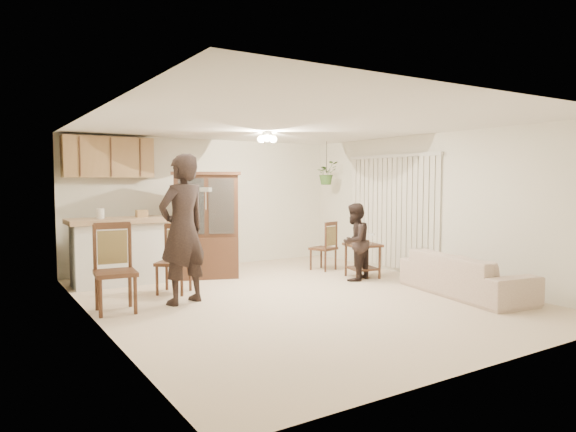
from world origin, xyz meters
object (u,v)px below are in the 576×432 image
adult (183,239)px  chair_hutch_right (323,256)px  sofa (465,271)px  child (355,241)px  china_hutch (206,226)px  chair_hutch_left (174,274)px  side_table (362,260)px  chair_bar (116,287)px

adult → chair_hutch_right: size_ratio=1.94×
sofa → adult: size_ratio=1.04×
child → china_hutch: bearing=-60.5°
china_hutch → chair_hutch_left: china_hutch is taller
sofa → side_table: size_ratio=2.84×
chair_hutch_left → chair_hutch_right: chair_hutch_left is taller
adult → china_hutch: china_hutch is taller
sofa → adult: 4.14m
side_table → chair_hutch_left: (-3.23, 0.55, -0.02)m
chair_hutch_right → china_hutch: bearing=-29.8°
adult → chair_bar: bearing=-18.8°
chair_hutch_right → chair_hutch_left: bearing=-10.4°
china_hutch → chair_hutch_right: bearing=8.8°
side_table → chair_hutch_right: (-0.13, 0.98, -0.05)m
china_hutch → side_table: 2.80m
side_table → adult: bearing=-177.7°
child → chair_hutch_right: bearing=-121.2°
china_hutch → chair_hutch_left: bearing=-115.7°
adult → chair_hutch_left: size_ratio=1.73×
side_table → chair_hutch_left: bearing=170.3°
sofa → side_table: (-0.38, 1.87, -0.06)m
sofa → child: size_ratio=1.39×
china_hutch → side_table: china_hutch is taller
child → side_table: (0.28, 0.12, -0.37)m
chair_bar → chair_hutch_left: size_ratio=1.11×
sofa → chair_hutch_left: (-3.61, 2.42, -0.07)m
child → chair_bar: child is taller
side_table → chair_hutch_right: 0.99m
chair_hutch_right → adult: bearing=0.8°
child → chair_bar: (-3.97, -0.00, -0.35)m
adult → child: (3.05, 0.01, -0.22)m
sofa → chair_hutch_right: bearing=19.5°
adult → child: adult is taller
chair_hutch_left → chair_bar: bearing=-105.9°
child → china_hutch: china_hutch is taller
china_hutch → chair_hutch_right: china_hutch is taller
child → side_table: bearing=-179.9°
sofa → chair_hutch_right: 2.90m
china_hutch → chair_hutch_left: (-0.90, -0.87, -0.62)m
side_table → chair_hutch_right: size_ratio=0.71×
child → chair_hutch_right: 1.19m
child → chair_hutch_right: child is taller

